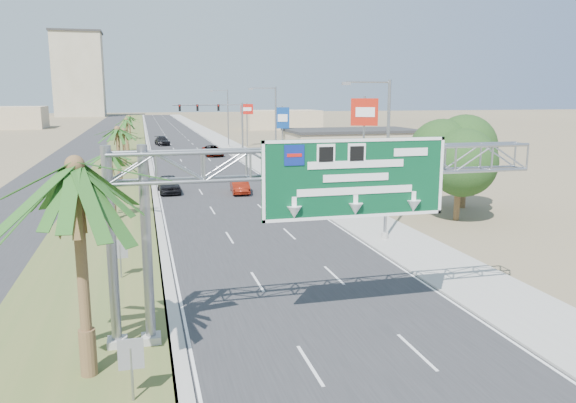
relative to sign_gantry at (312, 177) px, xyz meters
The scene contains 29 objects.
road 100.26m from the sign_gantry, 89.39° to the left, with size 12.00×300.00×0.02m, color #28282B.
sidewalk_right 100.71m from the sign_gantry, 84.54° to the left, with size 4.00×300.00×0.10m, color #9E9B93.
median_grass 100.65m from the sign_gantry, 95.10° to the left, with size 7.00×300.00×0.12m, color #495F2A.
opposing_road 101.51m from the sign_gantry, 99.05° to the left, with size 8.00×300.00×0.02m, color #28282B.
sign_gantry is the anchor object (origin of this frame).
palm_near 8.41m from the sign_gantry, 166.68° to the right, with size 5.70×5.70×8.35m.
palm_row_b 23.66m from the sign_gantry, 110.92° to the left, with size 3.99×3.99×5.95m.
palm_row_c 39.00m from the sign_gantry, 102.50° to the left, with size 3.99×3.99×6.75m.
palm_row_d 56.73m from the sign_gantry, 98.56° to the left, with size 3.99×3.99×5.45m.
palm_row_e 75.55m from the sign_gantry, 96.41° to the left, with size 3.99×3.99×6.15m.
palm_row_f 100.44m from the sign_gantry, 94.82° to the left, with size 3.99×3.99×5.75m.
streetlight_near 14.75m from the sign_gantry, 55.30° to the left, with size 3.27×0.44×10.00m.
streetlight_mid 42.92m from the sign_gantry, 78.76° to the left, with size 3.27×0.44×10.00m.
streetlight_far 78.53m from the sign_gantry, 83.89° to the left, with size 3.27×0.44×10.00m.
signal_mast 62.37m from the sign_gantry, 84.26° to the left, with size 10.28×0.71×8.00m.
store_building 60.77m from the sign_gantry, 67.64° to the left, with size 18.00×10.00×4.00m, color tan.
oak_near 22.77m from the sign_gantry, 45.02° to the left, with size 4.50×4.50×6.80m.
oak_far 27.77m from the sign_gantry, 46.48° to the left, with size 3.50×3.50×5.60m.
median_signback_a 9.06m from the sign_gantry, 149.77° to the right, with size 0.75×0.08×2.08m.
median_signback_b 11.90m from the sign_gantry, 132.65° to the left, with size 0.75×0.08×2.08m.
tower_distant 242.33m from the sign_gantry, 97.34° to the left, with size 20.00×16.00×35.00m, color tan.
building_distant_right 133.78m from the sign_gantry, 76.57° to the left, with size 20.00×12.00×5.00m, color tan.
car_left_lane 33.97m from the sign_gantry, 96.63° to the left, with size 1.96×4.86×1.66m, color black.
car_mid_lane 32.08m from the sign_gantry, 85.35° to the left, with size 1.57×4.49×1.48m, color maroon.
car_right_lane 65.24m from the sign_gantry, 86.35° to the left, with size 2.59×5.61×1.56m, color gray.
car_far 85.89m from the sign_gantry, 91.70° to the left, with size 2.20×5.42×1.57m, color black.
pole_sign_red_near 30.11m from the sign_gantry, 64.17° to the left, with size 2.32×1.24×9.00m.
pole_sign_blue 60.33m from the sign_gantry, 77.07° to the left, with size 2.02×0.49×7.56m.
pole_sign_red_far 80.56m from the sign_gantry, 81.30° to the left, with size 2.22×0.50×7.72m.
Camera 1 is at (-7.19, -9.99, 9.08)m, focal length 35.00 mm.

